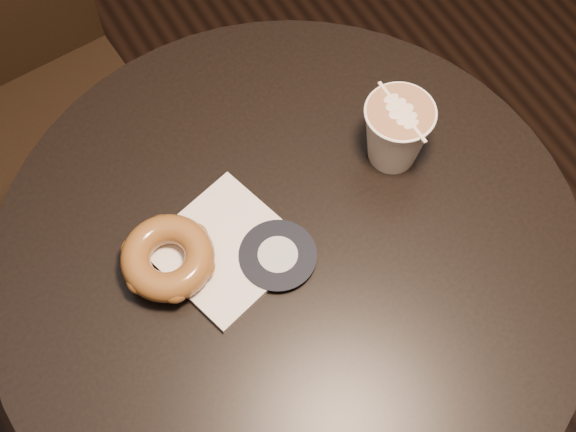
{
  "coord_description": "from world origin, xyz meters",
  "views": [
    {
      "loc": [
        -0.19,
        -0.33,
        1.59
      ],
      "look_at": [
        0.01,
        0.03,
        0.79
      ],
      "focal_mm": 50.0,
      "sensor_mm": 36.0,
      "label": 1
    }
  ],
  "objects_px": {
    "pastry_bag": "(226,249)",
    "latte_cup": "(396,133)",
    "chair": "(8,77)",
    "doughnut": "(168,258)",
    "cafe_table": "(290,315)"
  },
  "relations": [
    {
      "from": "cafe_table",
      "to": "pastry_bag",
      "type": "xyz_separation_m",
      "value": [
        -0.06,
        0.04,
        0.2
      ]
    },
    {
      "from": "chair",
      "to": "pastry_bag",
      "type": "xyz_separation_m",
      "value": [
        0.13,
        -0.54,
        0.21
      ]
    },
    {
      "from": "doughnut",
      "to": "cafe_table",
      "type": "bearing_deg",
      "value": -24.32
    },
    {
      "from": "pastry_bag",
      "to": "chair",
      "type": "bearing_deg",
      "value": 87.53
    },
    {
      "from": "chair",
      "to": "cafe_table",
      "type": "bearing_deg",
      "value": -75.68
    },
    {
      "from": "pastry_bag",
      "to": "cafe_table",
      "type": "bearing_deg",
      "value": -50.92
    },
    {
      "from": "chair",
      "to": "latte_cup",
      "type": "height_order",
      "value": "chair"
    },
    {
      "from": "latte_cup",
      "to": "pastry_bag",
      "type": "bearing_deg",
      "value": -176.88
    },
    {
      "from": "cafe_table",
      "to": "chair",
      "type": "relative_size",
      "value": 0.78
    },
    {
      "from": "latte_cup",
      "to": "doughnut",
      "type": "bearing_deg",
      "value": 179.85
    },
    {
      "from": "doughnut",
      "to": "latte_cup",
      "type": "distance_m",
      "value": 0.3
    },
    {
      "from": "doughnut",
      "to": "pastry_bag",
      "type": "bearing_deg",
      "value": -12.03
    },
    {
      "from": "cafe_table",
      "to": "latte_cup",
      "type": "distance_m",
      "value": 0.31
    },
    {
      "from": "cafe_table",
      "to": "chair",
      "type": "bearing_deg",
      "value": 107.79
    },
    {
      "from": "pastry_bag",
      "to": "latte_cup",
      "type": "distance_m",
      "value": 0.24
    }
  ]
}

